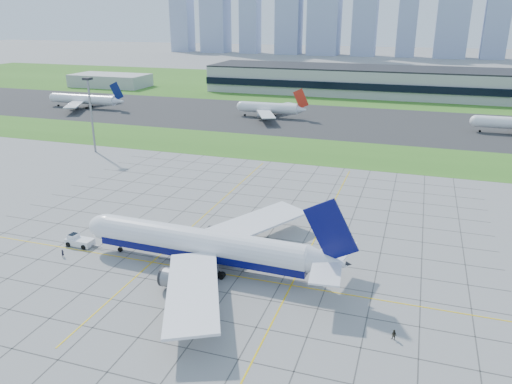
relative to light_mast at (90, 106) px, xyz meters
The scene contains 15 objects.
ground 96.89m from the light_mast, 42.88° to the right, with size 1400.00×1400.00×0.00m, color gray.
grass_median 76.07m from the light_mast, 19.65° to the left, with size 700.00×35.00×0.04m, color #33681D.
asphalt_taxiway 107.52m from the light_mast, 48.81° to the left, with size 700.00×75.00×0.04m, color #383838.
grass_far 203.13m from the light_mast, 69.78° to the left, with size 700.00×145.00×0.04m, color #33681D.
apron_markings 90.15m from the light_mast, 37.43° to the right, with size 120.00×130.00×0.03m.
terminal 198.37m from the light_mast, 56.29° to the left, with size 260.00×43.00×15.80m.
service_block 171.09m from the light_mast, 121.83° to the left, with size 50.00×25.00×8.00m, color #B7B7B2.
light_mast is the anchor object (origin of this frame).
city_skyline 461.11m from the light_mast, 82.33° to the left, with size 523.00×32.40×160.00m.
airliner 96.91m from the light_mast, 42.94° to the right, with size 54.43×55.11×17.13m.
pushback_tug 78.74m from the light_mast, 57.33° to the right, with size 8.54×3.15×2.37m.
crew_near 83.50m from the light_mast, 59.21° to the right, with size 0.57×0.38×1.57m, color black.
crew_far 132.57m from the light_mast, 36.11° to the right, with size 0.82×0.64×1.69m, color black.
distant_jet_0 92.34m from the light_mast, 128.25° to the left, with size 41.83×42.66×14.08m.
distant_jet_1 88.52m from the light_mast, 62.44° to the left, with size 32.16×42.66×14.08m.
Camera 1 is at (36.46, -78.15, 45.73)m, focal length 35.00 mm.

